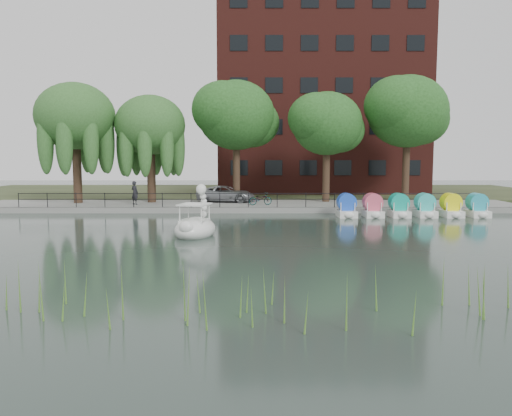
{
  "coord_description": "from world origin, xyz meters",
  "views": [
    {
      "loc": [
        0.43,
        -21.31,
        3.94
      ],
      "look_at": [
        0.5,
        4.0,
        1.3
      ],
      "focal_mm": 35.0,
      "sensor_mm": 36.0,
      "label": 1
    }
  ],
  "objects_px": {
    "bicycle": "(260,198)",
    "swan_boat": "(196,225)",
    "pedestrian": "(135,191)",
    "minivan": "(226,193)"
  },
  "relations": [
    {
      "from": "minivan",
      "to": "bicycle",
      "type": "bearing_deg",
      "value": -125.66
    },
    {
      "from": "pedestrian",
      "to": "swan_boat",
      "type": "bearing_deg",
      "value": 150.64
    },
    {
      "from": "bicycle",
      "to": "swan_boat",
      "type": "relative_size",
      "value": 0.52
    },
    {
      "from": "pedestrian",
      "to": "bicycle",
      "type": "bearing_deg",
      "value": -147.98
    },
    {
      "from": "bicycle",
      "to": "pedestrian",
      "type": "distance_m",
      "value": 9.22
    },
    {
      "from": "swan_boat",
      "to": "pedestrian",
      "type": "bearing_deg",
      "value": 128.74
    },
    {
      "from": "minivan",
      "to": "bicycle",
      "type": "height_order",
      "value": "minivan"
    },
    {
      "from": "minivan",
      "to": "pedestrian",
      "type": "relative_size",
      "value": 2.6
    },
    {
      "from": "swan_boat",
      "to": "bicycle",
      "type": "bearing_deg",
      "value": 86.49
    },
    {
      "from": "minivan",
      "to": "swan_boat",
      "type": "relative_size",
      "value": 1.55
    }
  ]
}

